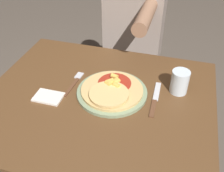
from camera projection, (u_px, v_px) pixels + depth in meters
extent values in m
cube|color=brown|center=(97.00, 101.00, 1.07)|extent=(0.93, 0.79, 0.03)
cylinder|color=brown|center=(55.00, 99.00, 1.64)|extent=(0.06, 0.06, 0.70)
cylinder|color=brown|center=(188.00, 125.00, 1.46)|extent=(0.06, 0.06, 0.70)
cylinder|color=gray|center=(112.00, 92.00, 1.08)|extent=(0.29, 0.29, 0.01)
cylinder|color=tan|center=(112.00, 90.00, 1.07)|extent=(0.26, 0.26, 0.01)
cylinder|color=#9E2819|center=(115.00, 83.00, 1.10)|extent=(0.14, 0.14, 0.00)
cylinder|color=#DDB771|center=(109.00, 93.00, 1.03)|extent=(0.16, 0.16, 0.01)
cylinder|color=gold|center=(110.00, 81.00, 1.09)|extent=(0.04, 0.04, 0.02)
cylinder|color=gold|center=(115.00, 76.00, 1.11)|extent=(0.03, 0.03, 0.02)
cylinder|color=gold|center=(108.00, 84.00, 1.07)|extent=(0.04, 0.03, 0.02)
cylinder|color=gold|center=(115.00, 81.00, 1.09)|extent=(0.03, 0.04, 0.02)
cylinder|color=gold|center=(117.00, 85.00, 1.06)|extent=(0.03, 0.03, 0.02)
cylinder|color=gold|center=(110.00, 83.00, 1.08)|extent=(0.03, 0.03, 0.02)
cylinder|color=gold|center=(117.00, 82.00, 1.08)|extent=(0.03, 0.03, 0.02)
cube|color=brown|center=(71.00, 87.00, 1.11)|extent=(0.02, 0.13, 0.00)
cube|color=silver|center=(79.00, 76.00, 1.18)|extent=(0.03, 0.05, 0.00)
cube|color=brown|center=(153.00, 109.00, 1.01)|extent=(0.02, 0.10, 0.00)
cube|color=silver|center=(157.00, 91.00, 1.09)|extent=(0.03, 0.12, 0.00)
cylinder|color=silver|center=(180.00, 82.00, 1.07)|extent=(0.07, 0.07, 0.10)
cube|color=silver|center=(48.00, 97.00, 1.06)|extent=(0.11, 0.08, 0.01)
cylinder|color=#2D2D38|center=(121.00, 88.00, 1.86)|extent=(0.11, 0.11, 0.53)
cylinder|color=#2D2D38|center=(141.00, 92.00, 1.83)|extent=(0.11, 0.11, 0.53)
cube|color=gray|center=(135.00, 18.00, 1.52)|extent=(0.33, 0.22, 0.54)
cylinder|color=#8E664C|center=(145.00, 17.00, 1.22)|extent=(0.07, 0.30, 0.07)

